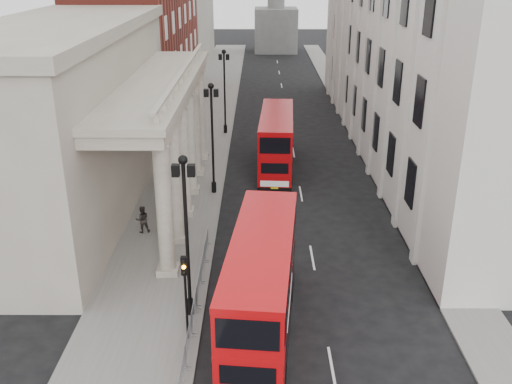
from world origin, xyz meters
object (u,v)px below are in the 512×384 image
lamp_post_mid (212,131)px  traffic_light (185,283)px  bus_far (276,140)px  pedestrian_a (178,206)px  bus_near (262,284)px  lamp_post_north (225,86)px  lamp_post_south (186,227)px  pedestrian_c (172,184)px  pedestrian_b (142,219)px

lamp_post_mid → traffic_light: bearing=-89.7°
bus_far → pedestrian_a: bus_far is taller
lamp_post_mid → traffic_light: size_ratio=1.93×
lamp_post_mid → bus_near: 17.72m
traffic_light → bus_far: 24.25m
lamp_post_mid → lamp_post_north: size_ratio=1.00×
lamp_post_south → bus_near: lamp_post_south is taller
lamp_post_south → lamp_post_north: 32.00m
bus_near → pedestrian_c: bus_near is taller
pedestrian_b → pedestrian_c: bearing=-118.5°
lamp_post_south → pedestrian_c: bearing=101.3°
pedestrian_a → pedestrian_c: size_ratio=1.06×
bus_near → pedestrian_a: (-5.65, 12.70, -1.60)m
traffic_light → pedestrian_a: size_ratio=2.56×
lamp_post_south → pedestrian_b: bearing=114.1°
lamp_post_south → traffic_light: bearing=-87.2°
lamp_post_mid → pedestrian_c: lamp_post_mid is taller
lamp_post_south → traffic_light: lamp_post_south is taller
lamp_post_north → pedestrian_b: (-4.09, -22.88, -3.89)m
lamp_post_north → pedestrian_b: size_ratio=4.60×
lamp_post_north → bus_near: size_ratio=0.72×
traffic_light → pedestrian_a: 13.86m
pedestrian_a → pedestrian_b: 3.09m
lamp_post_mid → traffic_light: lamp_post_mid is taller
lamp_post_north → pedestrian_a: bearing=-95.9°
lamp_post_south → traffic_light: size_ratio=1.93×
bus_near → pedestrian_a: size_ratio=6.89×
lamp_post_south → traffic_light: (0.10, -2.02, -1.80)m
pedestrian_c → pedestrian_a: bearing=-82.8°
traffic_light → bus_near: bus_near is taller
lamp_post_mid → pedestrian_b: 8.89m
pedestrian_a → traffic_light: bearing=-97.3°
bus_far → pedestrian_a: size_ratio=6.59×
pedestrian_b → lamp_post_mid: bearing=-140.7°
traffic_light → pedestrian_a: bearing=99.3°
pedestrian_b → bus_near: bearing=106.5°
traffic_light → pedestrian_b: 12.09m
pedestrian_a → lamp_post_mid: bearing=48.2°
pedestrian_c → lamp_post_mid: bearing=1.0°
lamp_post_mid → pedestrian_b: lamp_post_mid is taller
lamp_post_south → pedestrian_c: 16.40m
lamp_post_north → lamp_post_south: bearing=-90.0°
lamp_post_south → pedestrian_b: (-4.09, 9.12, -3.89)m
lamp_post_mid → pedestrian_c: 5.08m
bus_near → bus_far: 22.99m
traffic_light → pedestrian_c: size_ratio=2.71×
lamp_post_south → lamp_post_mid: (0.00, 16.00, 0.00)m
bus_far → pedestrian_a: 12.50m
lamp_post_mid → pedestrian_b: bearing=-120.7°
pedestrian_a → lamp_post_south: bearing=-96.2°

